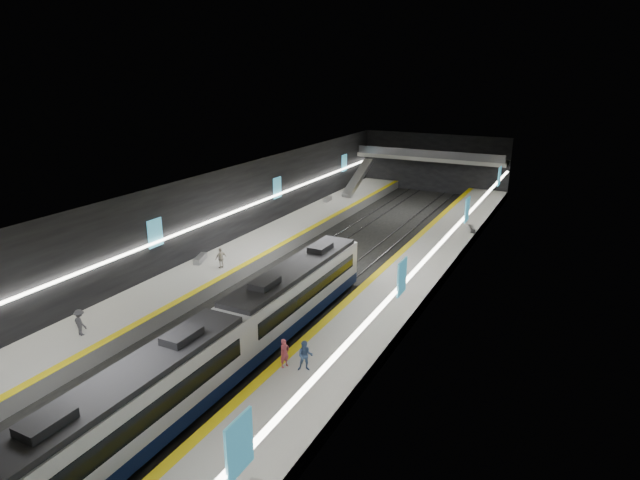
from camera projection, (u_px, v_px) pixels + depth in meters
The scene contains 25 objects.
ground at pixel (317, 275), 44.94m from camera, with size 70.00×70.00×0.00m, color black.
ceiling at pixel (317, 181), 42.45m from camera, with size 20.00×70.00×0.04m, color beige.
wall_left at pixel (219, 215), 48.02m from camera, with size 0.04×70.00×8.00m, color black.
wall_right at pixel (438, 247), 39.38m from camera, with size 0.04×70.00×8.00m, color black.
wall_back at pixel (434, 163), 73.33m from camera, with size 20.00×0.04×8.00m, color black.
platform_left at pixel (243, 255), 48.02m from camera, with size 5.00×70.00×1.00m, color slate.
tile_surface_left at pixel (243, 250), 47.87m from camera, with size 5.00×70.00×0.02m, color #B7B7B2.
tactile_strip_left at pixel (264, 254), 46.91m from camera, with size 0.60×70.00×0.02m, color yellow.
platform_right at pixel (403, 285), 41.55m from camera, with size 5.00×70.00×1.00m, color slate.
tile_surface_right at pixel (403, 279), 41.39m from camera, with size 5.00×70.00×0.02m, color #B7B7B2.
tactile_strip_right at pixel (377, 274), 42.33m from camera, with size 0.60×70.00×0.02m, color yellow.
rails at pixel (317, 274), 44.92m from camera, with size 6.52×70.00×0.12m.
train at pixel (229, 338), 29.96m from camera, with size 2.69×30.04×3.60m.
ad_posters at pixel (323, 220), 44.39m from camera, with size 19.94×53.50×2.20m.
cove_light_left at pixel (221, 217), 47.99m from camera, with size 0.25×68.60×0.12m, color white.
cove_light_right at pixel (435, 249), 39.53m from camera, with size 0.25×68.60×0.12m, color white.
mezzanine_bridge at pixel (430, 158), 71.26m from camera, with size 20.00×3.00×1.50m.
escalator at pixel (358, 178), 69.29m from camera, with size 1.20×8.00×0.60m, color #99999E.
bench_left_near at pixel (200, 259), 45.04m from camera, with size 0.56×2.00×0.49m, color #99999E.
bench_left_far at pixel (328, 199), 65.23m from camera, with size 0.50×1.81×0.44m, color #99999E.
bench_right_far at pixel (472, 229), 53.36m from camera, with size 0.49×1.75×0.43m, color #99999E.
passenger_right_a at pixel (285, 353), 29.09m from camera, with size 0.60×0.40×1.65m, color #BF4753.
passenger_right_b at pixel (305, 356), 28.73m from camera, with size 0.84×0.66×1.73m, color #446295.
passenger_left_a at pixel (221, 258), 43.37m from camera, with size 1.01×0.42×1.73m, color silver.
passenger_left_b at pixel (80, 323), 32.54m from camera, with size 1.09×0.62×1.68m, color #43434B.
Camera 1 is at (19.19, -37.14, 16.74)m, focal length 30.00 mm.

